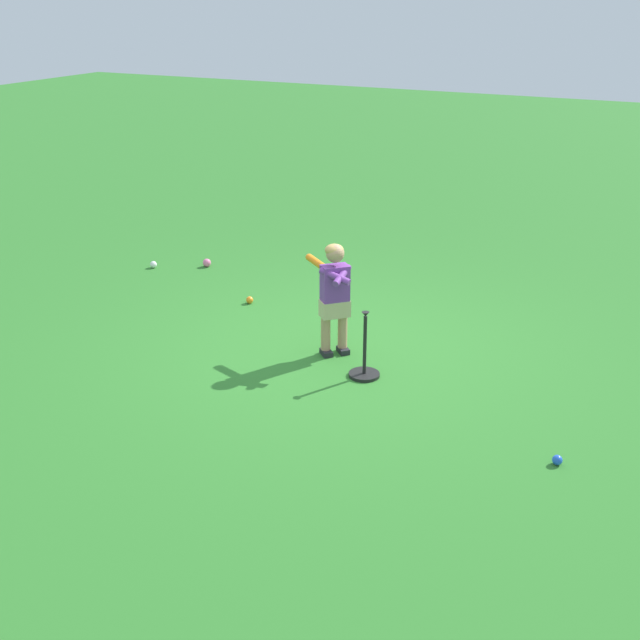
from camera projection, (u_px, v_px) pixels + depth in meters
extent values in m
plane|color=#2D7528|center=(340.00, 348.00, 7.99)|extent=(40.00, 40.00, 0.00)
cube|color=#232328|center=(343.00, 350.00, 7.89)|extent=(0.17, 0.17, 0.05)
cylinder|color=tan|center=(343.00, 332.00, 7.84)|extent=(0.09, 0.09, 0.34)
cube|color=#232328|center=(326.00, 353.00, 7.84)|extent=(0.17, 0.17, 0.05)
cylinder|color=tan|center=(326.00, 334.00, 7.79)|extent=(0.09, 0.09, 0.34)
cube|color=#C6B284|center=(334.00, 308.00, 7.72)|extent=(0.30, 0.30, 0.16)
cube|color=#753899|center=(334.00, 283.00, 7.62)|extent=(0.28, 0.28, 0.34)
sphere|color=tan|center=(335.00, 253.00, 7.51)|extent=(0.17, 0.17, 0.17)
ellipsoid|color=tan|center=(334.00, 250.00, 7.51)|extent=(0.25, 0.25, 0.11)
sphere|color=orange|center=(340.00, 278.00, 7.47)|extent=(0.04, 0.04, 0.04)
cylinder|color=black|center=(334.00, 274.00, 7.53)|extent=(0.14, 0.09, 0.05)
cylinder|color=orange|center=(319.00, 264.00, 7.70)|extent=(0.34, 0.23, 0.11)
sphere|color=orange|center=(309.00, 257.00, 7.82)|extent=(0.07, 0.07, 0.07)
cylinder|color=#753899|center=(342.00, 276.00, 7.50)|extent=(0.07, 0.31, 0.14)
cylinder|color=#753899|center=(335.00, 276.00, 7.48)|extent=(0.31, 0.07, 0.14)
sphere|color=white|center=(153.00, 265.00, 10.23)|extent=(0.08, 0.08, 0.08)
sphere|color=blue|center=(557.00, 460.00, 6.05)|extent=(0.08, 0.08, 0.08)
sphere|color=orange|center=(250.00, 300.00, 9.10)|extent=(0.08, 0.08, 0.08)
sphere|color=pink|center=(207.00, 263.00, 10.27)|extent=(0.10, 0.10, 0.10)
cylinder|color=black|center=(364.00, 375.00, 7.42)|extent=(0.28, 0.28, 0.03)
cylinder|color=black|center=(365.00, 345.00, 7.31)|extent=(0.03, 0.03, 0.55)
cone|color=black|center=(366.00, 314.00, 7.20)|extent=(0.07, 0.07, 0.04)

